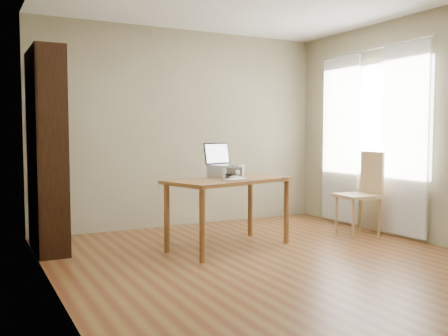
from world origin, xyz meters
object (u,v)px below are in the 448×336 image
bookshelf (47,151)px  chair (363,190)px  laptop (223,160)px  keyboard (235,180)px  desk (229,188)px  cat (223,172)px

bookshelf → chair: bookshelf is taller
bookshelf → laptop: (1.74, -0.63, -0.11)m
keyboard → laptop: bearing=67.6°
bookshelf → laptop: 1.86m
bookshelf → keyboard: 1.99m
desk → keyboard: size_ratio=5.11×
bookshelf → keyboard: (1.70, -0.99, -0.29)m
laptop → chair: laptop is taller
keyboard → bookshelf: bearing=134.3°
desk → bookshelf: bearing=140.5°
bookshelf → desk: 1.95m
keyboard → desk: bearing=63.3°
chair → keyboard: bearing=-169.9°
laptop → cat: laptop is taller
cat → chair: size_ratio=0.49×
laptop → keyboard: size_ratio=1.38×
desk → laptop: bearing=74.3°
laptop → chair: size_ratio=0.40×
bookshelf → desk: bearing=-23.8°
keyboard → chair: (1.82, 0.09, -0.21)m
keyboard → chair: chair is taller
bookshelf → keyboard: bearing=-30.2°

